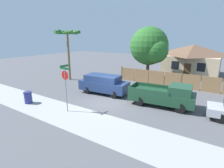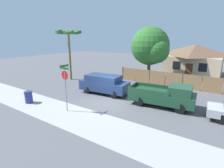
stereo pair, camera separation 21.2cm
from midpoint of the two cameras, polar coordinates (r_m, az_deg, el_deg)
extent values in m
plane|color=#56565B|center=(15.18, -2.20, -5.98)|extent=(80.00, 80.00, 0.00)
cube|color=#A3A39E|center=(12.67, -11.83, -10.78)|extent=(36.00, 3.20, 0.01)
cube|color=#997047|center=(22.69, 4.97, 3.26)|extent=(1.82, 0.06, 1.61)
cube|color=#997047|center=(21.88, 9.34, 2.67)|extent=(1.82, 0.06, 1.61)
cube|color=#997047|center=(21.21, 14.00, 2.01)|extent=(1.82, 0.06, 1.61)
cube|color=#997047|center=(20.70, 18.93, 1.31)|extent=(1.82, 0.06, 1.61)
cube|color=#997047|center=(20.34, 24.07, 0.57)|extent=(1.82, 0.06, 1.61)
cube|color=#997047|center=(20.16, 29.34, -0.20)|extent=(1.82, 0.06, 1.61)
cube|color=brown|center=(23.13, 2.91, 3.66)|extent=(0.12, 0.12, 1.71)
cube|color=beige|center=(28.92, 24.38, 5.76)|extent=(7.33, 6.45, 2.81)
pyramid|color=brown|center=(28.69, 24.86, 10.08)|extent=(7.92, 6.97, 1.58)
cube|color=black|center=(26.04, 19.66, 5.83)|extent=(1.00, 0.04, 1.10)
cube|color=black|center=(25.49, 26.87, 4.88)|extent=(1.00, 0.04, 1.10)
cube|color=brown|center=(25.82, 23.09, 4.00)|extent=(0.90, 0.04, 2.00)
cylinder|color=brown|center=(23.45, 11.29, 4.57)|extent=(0.40, 0.40, 2.54)
sphere|color=#2D6B28|center=(23.10, 11.70, 12.07)|extent=(4.80, 4.80, 4.80)
sphere|color=#31732C|center=(22.18, 13.67, 10.60)|extent=(3.12, 3.12, 3.12)
cylinder|color=brown|center=(23.21, -14.23, 8.86)|extent=(0.28, 0.28, 6.20)
cone|color=#2D6B28|center=(22.30, -12.72, 15.93)|extent=(0.44, 2.03, 0.74)
cone|color=#2D6B28|center=(23.35, -11.98, 15.93)|extent=(1.98, 1.39, 0.74)
cone|color=#2D6B28|center=(24.13, -13.89, 15.78)|extent=(1.98, 1.39, 0.74)
cone|color=#2D6B28|center=(23.90, -16.53, 15.62)|extent=(0.44, 2.03, 0.74)
cone|color=#2D6B28|center=(22.88, -17.45, 15.59)|extent=(1.98, 1.39, 0.74)
cone|color=#2D6B28|center=(22.05, -15.57, 15.77)|extent=(1.98, 1.39, 0.74)
cube|color=navy|center=(17.28, -2.99, -0.53)|extent=(5.00, 2.39, 0.94)
cube|color=navy|center=(17.15, -3.37, 1.96)|extent=(3.54, 2.09, 0.58)
cube|color=black|center=(16.41, 1.46, 1.37)|extent=(0.23, 1.67, 0.49)
cylinder|color=black|center=(17.47, 2.68, -1.90)|extent=(0.70, 0.22, 0.70)
cylinder|color=black|center=(16.02, 0.15, -3.48)|extent=(0.70, 0.22, 0.70)
cylinder|color=black|center=(18.86, -5.61, -0.66)|extent=(0.70, 0.22, 0.70)
cylinder|color=black|center=(17.53, -8.59, -1.99)|extent=(0.70, 0.22, 0.70)
cube|color=#1E472D|center=(14.79, 15.41, -3.89)|extent=(5.27, 2.52, 0.83)
cube|color=#1E472D|center=(14.37, 21.07, -1.80)|extent=(1.81, 2.01, 0.66)
cube|color=#1E472D|center=(15.69, 13.22, -0.49)|extent=(3.19, 0.41, 0.29)
cube|color=#1E472D|center=(13.92, 11.25, -2.39)|extent=(3.19, 0.41, 0.29)
cube|color=#1E472D|center=(15.28, 6.36, -0.60)|extent=(0.27, 1.91, 0.29)
cylinder|color=black|center=(15.55, 21.72, -5.04)|extent=(0.78, 0.22, 0.78)
cylinder|color=black|center=(13.88, 20.90, -7.39)|extent=(0.78, 0.22, 0.78)
cylinder|color=black|center=(16.09, 10.50, -3.51)|extent=(0.78, 0.22, 0.78)
cylinder|color=black|center=(14.48, 8.40, -5.56)|extent=(0.78, 0.22, 0.78)
cylinder|color=black|center=(14.94, 31.16, -7.26)|extent=(0.68, 0.22, 0.68)
cylinder|color=black|center=(13.54, 31.48, -9.52)|extent=(0.68, 0.22, 0.68)
cylinder|color=gray|center=(13.37, -15.18, -2.25)|extent=(0.07, 0.07, 3.19)
cylinder|color=red|center=(13.07, -15.54, 2.78)|extent=(0.69, 0.03, 0.69)
cylinder|color=white|center=(13.07, -15.55, 2.78)|extent=(0.73, 0.02, 0.73)
cube|color=#19602D|center=(12.98, -15.70, 4.91)|extent=(0.88, 0.03, 0.15)
cube|color=#19602D|center=(12.95, -15.75, 5.70)|extent=(0.03, 0.80, 0.15)
cylinder|color=navy|center=(16.51, -26.03, -4.12)|extent=(0.62, 0.62, 0.92)
cylinder|color=navy|center=(16.36, -26.23, -2.47)|extent=(0.67, 0.67, 0.08)
camera|label=1|loc=(0.11, -90.41, -0.11)|focal=28.00mm
camera|label=2|loc=(0.11, 89.59, 0.11)|focal=28.00mm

